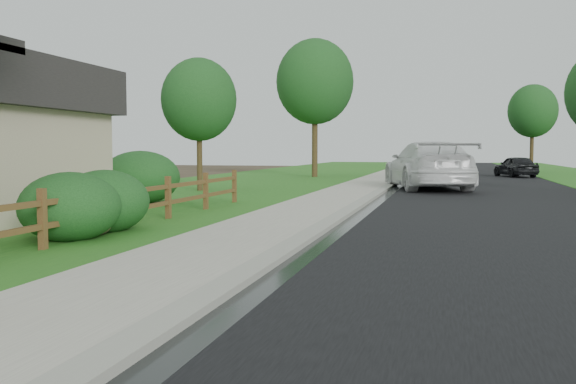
# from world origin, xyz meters

# --- Properties ---
(road) EXTENTS (8.00, 90.00, 0.02)m
(road) POSITION_xyz_m (4.60, 35.00, 0.01)
(road) COLOR black
(road) RESTS_ON ground
(curb) EXTENTS (0.40, 90.00, 0.12)m
(curb) POSITION_xyz_m (0.40, 35.00, 0.06)
(curb) COLOR gray
(curb) RESTS_ON ground
(wet_gutter) EXTENTS (0.50, 90.00, 0.00)m
(wet_gutter) POSITION_xyz_m (0.75, 35.00, 0.02)
(wet_gutter) COLOR black
(wet_gutter) RESTS_ON road
(sidewalk) EXTENTS (2.20, 90.00, 0.10)m
(sidewalk) POSITION_xyz_m (-0.90, 35.00, 0.05)
(sidewalk) COLOR #9E988A
(sidewalk) RESTS_ON ground
(grass_strip) EXTENTS (1.60, 90.00, 0.06)m
(grass_strip) POSITION_xyz_m (-2.80, 35.00, 0.03)
(grass_strip) COLOR #215F1B
(grass_strip) RESTS_ON ground
(lawn_near) EXTENTS (9.00, 90.00, 0.04)m
(lawn_near) POSITION_xyz_m (-8.00, 35.00, 0.02)
(lawn_near) COLOR #215F1B
(lawn_near) RESTS_ON ground
(ranch_fence) EXTENTS (0.12, 16.92, 1.10)m
(ranch_fence) POSITION_xyz_m (-3.60, 6.40, 0.62)
(ranch_fence) COLOR #55301C
(ranch_fence) RESTS_ON ground
(white_suv) EXTENTS (4.64, 7.61, 2.06)m
(white_suv) POSITION_xyz_m (2.18, 23.86, 1.05)
(white_suv) COLOR white
(white_suv) RESTS_ON road
(dark_car_mid) EXTENTS (2.70, 4.22, 1.34)m
(dark_car_mid) POSITION_xyz_m (7.20, 37.39, 0.69)
(dark_car_mid) COLOR black
(dark_car_mid) RESTS_ON road
(dark_car_far) EXTENTS (2.49, 4.57, 1.43)m
(dark_car_far) POSITION_xyz_m (3.22, 40.56, 0.73)
(dark_car_far) COLOR black
(dark_car_far) RESTS_ON road
(boulder) EXTENTS (0.97, 0.74, 0.64)m
(boulder) POSITION_xyz_m (-3.90, 7.08, 0.32)
(boulder) COLOR brown
(boulder) RESTS_ON ground
(shrub_b) EXTENTS (2.11, 2.11, 1.33)m
(shrub_b) POSITION_xyz_m (-3.90, 6.42, 0.67)
(shrub_b) COLOR #163F18
(shrub_b) RESTS_ON ground
(shrub_c) EXTENTS (2.24, 2.24, 1.33)m
(shrub_c) POSITION_xyz_m (-3.90, 7.63, 0.67)
(shrub_c) COLOR #163F18
(shrub_c) RESTS_ON ground
(shrub_d) EXTENTS (3.07, 3.07, 1.72)m
(shrub_d) POSITION_xyz_m (-6.50, 14.00, 0.86)
(shrub_d) COLOR #163F18
(shrub_d) RESTS_ON ground
(tree_near_left) EXTENTS (3.12, 3.12, 5.54)m
(tree_near_left) POSITION_xyz_m (-7.00, 20.00, 3.81)
(tree_near_left) COLOR #392717
(tree_near_left) RESTS_ON ground
(tree_mid_left) EXTENTS (4.82, 4.82, 8.62)m
(tree_mid_left) POSITION_xyz_m (-5.06, 33.77, 5.95)
(tree_mid_left) COLOR #392717
(tree_mid_left) RESTS_ON ground
(tree_far_right) EXTENTS (3.54, 3.54, 6.53)m
(tree_far_right) POSITION_xyz_m (9.00, 44.38, 4.56)
(tree_far_right) COLOR #392717
(tree_far_right) RESTS_ON ground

